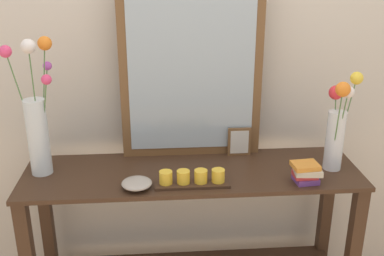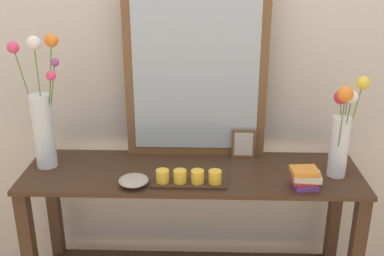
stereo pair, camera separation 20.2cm
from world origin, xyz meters
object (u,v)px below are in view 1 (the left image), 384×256
Objects in this scene: decorative_bowl at (137,183)px; book_stack at (306,172)px; console_table at (192,230)px; vase_right at (338,123)px; tall_vase_left at (37,122)px; picture_frame_small at (239,142)px; mirror_leaning at (191,70)px; candle_tray at (192,179)px.

decorative_bowl is 0.72m from book_stack.
console_table is 0.44m from decorative_bowl.
vase_right is 0.27m from book_stack.
tall_vase_left is at bearing 177.21° from vase_right.
decorative_bowl is at bearing -23.67° from tall_vase_left.
picture_frame_small is at bearing 7.35° from tall_vase_left.
console_table is 1.80× the size of mirror_leaning.
decorative_bowl is (0.42, -0.19, -0.22)m from tall_vase_left.
console_table is 11.85× the size of decorative_bowl.
mirror_leaning is at bearing 161.39° from vase_right.
tall_vase_left is 4.72× the size of decorative_bowl.
tall_vase_left is at bearing 156.33° from decorative_bowl.
picture_frame_small is (0.24, 0.16, 0.38)m from console_table.
candle_tray is (0.66, -0.17, -0.21)m from tall_vase_left.
console_table is 0.84m from vase_right.
candle_tray is at bearing -130.99° from picture_frame_small.
console_table is 4.76× the size of candle_tray.
book_stack reaches higher than decorative_bowl.
vase_right is at bearing 9.34° from candle_tray.
tall_vase_left reaches higher than vase_right.
candle_tray is at bearing -170.66° from vase_right.
vase_right is (1.31, -0.06, -0.02)m from tall_vase_left.
decorative_bowl is at bearing -127.28° from mirror_leaning.
tall_vase_left is at bearing 176.60° from console_table.
console_table is at bearing -3.40° from tall_vase_left.
candle_tray is at bearing -14.60° from tall_vase_left.
tall_vase_left is 4.31× the size of picture_frame_small.
decorative_bowl is at bearing -172.16° from vase_right.
mirror_leaning is 6.49× the size of book_stack.
tall_vase_left is at bearing -167.66° from mirror_leaning.
tall_vase_left is (-0.68, -0.15, -0.18)m from mirror_leaning.
vase_right is 0.69m from candle_tray.
tall_vase_left is 1.35× the size of vase_right.
picture_frame_small is 1.08× the size of book_stack.
mirror_leaning reaches higher than candle_tray.
vase_right is at bearing -18.61° from mirror_leaning.
mirror_leaning is at bearing 86.15° from candle_tray.
console_table is 0.76m from mirror_leaning.
mirror_leaning is 0.51m from candle_tray.
decorative_bowl is (-0.88, -0.12, -0.20)m from vase_right.
book_stack is at bearing -143.63° from vase_right.
console_table is 11.70× the size of book_stack.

